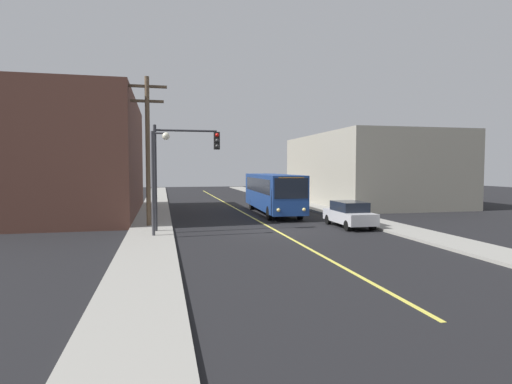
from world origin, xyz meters
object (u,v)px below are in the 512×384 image
parked_car_silver (349,214)px  city_bus (272,191)px  utility_pole_near (148,144)px  traffic_signal_left_corner (183,158)px  street_lamp_left (157,168)px

parked_car_silver → city_bus: bearing=107.1°
city_bus → utility_pole_near: size_ratio=1.33×
city_bus → traffic_signal_left_corner: traffic_signal_left_corner is taller
utility_pole_near → street_lamp_left: 4.40m
city_bus → parked_car_silver: city_bus is taller
city_bus → traffic_signal_left_corner: 11.77m
parked_car_silver → traffic_signal_left_corner: traffic_signal_left_corner is taller
utility_pole_near → street_lamp_left: (0.59, -4.10, -1.48)m
parked_car_silver → traffic_signal_left_corner: size_ratio=0.74×
city_bus → traffic_signal_left_corner: (-7.61, -8.63, 2.49)m
street_lamp_left → utility_pole_near: bearing=98.1°
city_bus → utility_pole_near: bearing=-147.5°
utility_pole_near → traffic_signal_left_corner: 3.33m
city_bus → parked_car_silver: bearing=-72.9°
city_bus → street_lamp_left: 13.78m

